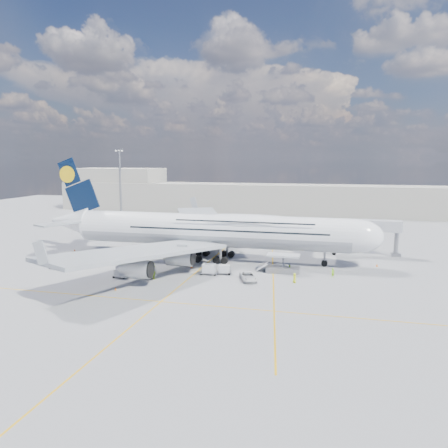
% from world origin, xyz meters
% --- Properties ---
extents(ground, '(300.00, 300.00, 0.00)m').
position_xyz_m(ground, '(0.00, 0.00, 0.00)').
color(ground, gray).
rests_on(ground, ground).
extents(taxi_line_main, '(0.25, 220.00, 0.01)m').
position_xyz_m(taxi_line_main, '(0.00, 0.00, 0.01)').
color(taxi_line_main, '#DA9B0B').
rests_on(taxi_line_main, ground).
extents(taxi_line_cross, '(120.00, 0.25, 0.01)m').
position_xyz_m(taxi_line_cross, '(0.00, -20.00, 0.01)').
color(taxi_line_cross, '#DA9B0B').
rests_on(taxi_line_cross, ground).
extents(taxi_line_diag, '(14.16, 99.06, 0.01)m').
position_xyz_m(taxi_line_diag, '(14.00, 10.00, 0.01)').
color(taxi_line_diag, '#DA9B0B').
rests_on(taxi_line_diag, ground).
extents(airliner, '(77.26, 79.15, 23.71)m').
position_xyz_m(airliner, '(0.26, 10.00, 6.87)').
color(airliner, white).
rests_on(airliner, ground).
extents(jet_bridge, '(18.80, 12.10, 8.50)m').
position_xyz_m(jet_bridge, '(29.81, 20.94, 6.85)').
color(jet_bridge, '#B7B7BC').
rests_on(jet_bridge, ground).
extents(cargo_loader, '(8.53, 3.20, 3.67)m').
position_xyz_m(cargo_loader, '(16.82, 2.89, 1.25)').
color(cargo_loader, silver).
rests_on(cargo_loader, ground).
extents(light_mast, '(3.00, 0.70, 25.50)m').
position_xyz_m(light_mast, '(-40.00, 45.00, 13.21)').
color(light_mast, gray).
rests_on(light_mast, ground).
extents(terminal, '(180.00, 16.00, 12.00)m').
position_xyz_m(terminal, '(0.00, 95.00, 6.00)').
color(terminal, '#B2AD9E').
rests_on(terminal, ground).
extents(hangar, '(40.00, 22.00, 18.00)m').
position_xyz_m(hangar, '(-70.00, 100.00, 9.00)').
color(hangar, '#B2AD9E').
rests_on(hangar, ground).
extents(tree_line, '(160.00, 6.00, 8.00)m').
position_xyz_m(tree_line, '(40.00, 140.00, 4.00)').
color(tree_line, '#193814').
rests_on(tree_line, ground).
extents(dolly_row_a, '(3.24, 1.91, 0.46)m').
position_xyz_m(dolly_row_a, '(-24.74, -0.97, 0.35)').
color(dolly_row_a, gray).
rests_on(dolly_row_a, ground).
extents(dolly_row_b, '(3.15, 2.18, 1.81)m').
position_xyz_m(dolly_row_b, '(-8.02, -7.82, 0.97)').
color(dolly_row_b, gray).
rests_on(dolly_row_b, ground).
extents(dolly_row_c, '(2.86, 1.86, 1.68)m').
position_xyz_m(dolly_row_c, '(-13.01, -8.77, 0.90)').
color(dolly_row_c, gray).
rests_on(dolly_row_c, ground).
extents(dolly_back, '(3.70, 2.82, 0.48)m').
position_xyz_m(dolly_back, '(-29.00, -5.42, 0.37)').
color(dolly_back, gray).
rests_on(dolly_back, ground).
extents(dolly_nose_far, '(3.55, 2.10, 2.16)m').
position_xyz_m(dolly_nose_far, '(3.04, -2.48, 1.16)').
color(dolly_nose_far, gray).
rests_on(dolly_nose_far, ground).
extents(dolly_nose_near, '(3.14, 2.02, 1.85)m').
position_xyz_m(dolly_nose_near, '(5.84, -1.36, 0.99)').
color(dolly_nose_near, gray).
rests_on(dolly_nose_near, ground).
extents(baggage_tug, '(3.26, 2.17, 1.87)m').
position_xyz_m(baggage_tug, '(-8.42, -6.04, 0.82)').
color(baggage_tug, silver).
rests_on(baggage_tug, ground).
extents(catering_truck_inner, '(7.24, 4.42, 4.03)m').
position_xyz_m(catering_truck_inner, '(-7.36, 25.60, 1.90)').
color(catering_truck_inner, gray).
rests_on(catering_truck_inner, ground).
extents(catering_truck_outer, '(6.41, 3.02, 3.70)m').
position_xyz_m(catering_truck_outer, '(-8.05, 38.91, 1.72)').
color(catering_truck_outer, gray).
rests_on(catering_truck_outer, ground).
extents(service_van, '(4.48, 6.15, 1.55)m').
position_xyz_m(service_van, '(11.33, -4.81, 0.78)').
color(service_van, silver).
rests_on(service_van, ground).
extents(crew_nose, '(0.80, 0.79, 1.86)m').
position_xyz_m(crew_nose, '(26.75, 1.17, 0.93)').
color(crew_nose, '#95E518').
rests_on(crew_nose, ground).
extents(crew_loader, '(0.88, 0.93, 1.52)m').
position_xyz_m(crew_loader, '(18.25, 3.25, 0.76)').
color(crew_loader, '#A5DF17').
rests_on(crew_loader, ground).
extents(crew_wing, '(0.82, 1.27, 2.00)m').
position_xyz_m(crew_wing, '(-6.25, -8.13, 1.00)').
color(crew_wing, '#ABE117').
rests_on(crew_wing, ground).
extents(crew_van, '(0.96, 1.08, 1.85)m').
position_xyz_m(crew_van, '(19.88, -4.14, 0.92)').
color(crew_van, yellow).
rests_on(crew_van, ground).
extents(crew_tug, '(1.20, 0.78, 1.76)m').
position_xyz_m(crew_tug, '(-8.78, -2.42, 0.88)').
color(crew_tug, '#B1DC17').
rests_on(crew_tug, ground).
extents(cone_nose, '(0.49, 0.49, 0.63)m').
position_xyz_m(cone_nose, '(35.84, 12.38, 0.30)').
color(cone_nose, orange).
rests_on(cone_nose, ground).
extents(cone_wing_left_inner, '(0.38, 0.38, 0.49)m').
position_xyz_m(cone_wing_left_inner, '(-15.58, 24.31, 0.23)').
color(cone_wing_left_inner, orange).
rests_on(cone_wing_left_inner, ground).
extents(cone_wing_left_outer, '(0.38, 0.38, 0.48)m').
position_xyz_m(cone_wing_left_outer, '(-14.44, 36.78, 0.23)').
color(cone_wing_left_outer, orange).
rests_on(cone_wing_left_outer, ground).
extents(cone_wing_right_inner, '(0.45, 0.45, 0.58)m').
position_xyz_m(cone_wing_right_inner, '(-1.99, 1.77, 0.28)').
color(cone_wing_right_inner, orange).
rests_on(cone_wing_right_inner, ground).
extents(cone_wing_right_outer, '(0.39, 0.39, 0.50)m').
position_xyz_m(cone_wing_right_outer, '(-10.00, -16.25, 0.24)').
color(cone_wing_right_outer, orange).
rests_on(cone_wing_right_outer, ground).
extents(cone_tail, '(0.40, 0.40, 0.51)m').
position_xyz_m(cone_tail, '(-35.25, 10.60, 0.25)').
color(cone_tail, orange).
rests_on(cone_tail, ground).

